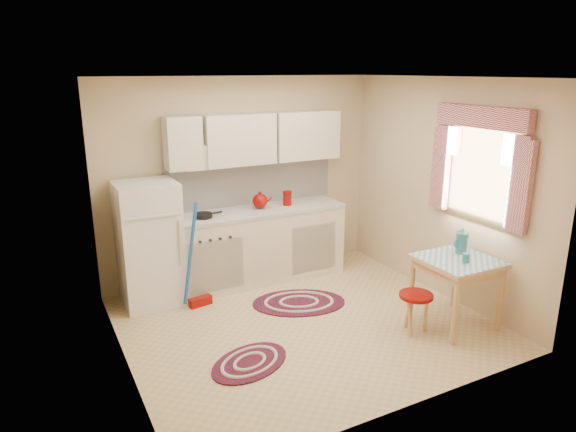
# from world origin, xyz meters

# --- Properties ---
(room_shell) EXTENTS (3.64, 3.60, 2.52)m
(room_shell) POSITION_xyz_m (0.16, 0.24, 1.60)
(room_shell) COLOR #CCB582
(room_shell) RESTS_ON ground
(fridge) EXTENTS (0.65, 0.60, 1.40)m
(fridge) POSITION_xyz_m (-1.28, 1.25, 0.70)
(fridge) COLOR white
(fridge) RESTS_ON ground
(broom) EXTENTS (0.30, 0.16, 1.20)m
(broom) POSITION_xyz_m (-0.83, 0.90, 0.60)
(broom) COLOR #1B53A9
(broom) RESTS_ON ground
(base_cabinets) EXTENTS (2.25, 0.60, 0.88)m
(base_cabinets) POSITION_xyz_m (0.04, 1.30, 0.44)
(base_cabinets) COLOR beige
(base_cabinets) RESTS_ON ground
(countertop) EXTENTS (2.27, 0.62, 0.04)m
(countertop) POSITION_xyz_m (0.04, 1.30, 0.90)
(countertop) COLOR beige
(countertop) RESTS_ON base_cabinets
(frying_pan) EXTENTS (0.25, 0.25, 0.05)m
(frying_pan) POSITION_xyz_m (-0.64, 1.25, 0.94)
(frying_pan) COLOR black
(frying_pan) RESTS_ON countertop
(red_kettle) EXTENTS (0.23, 0.21, 0.20)m
(red_kettle) POSITION_xyz_m (0.11, 1.30, 1.02)
(red_kettle) COLOR #7F0704
(red_kettle) RESTS_ON countertop
(red_canister) EXTENTS (0.12, 0.12, 0.16)m
(red_canister) POSITION_xyz_m (0.49, 1.30, 1.00)
(red_canister) COLOR #7F0704
(red_canister) RESTS_ON countertop
(table) EXTENTS (0.72, 0.72, 0.72)m
(table) POSITION_xyz_m (1.37, -0.75, 0.36)
(table) COLOR tan
(table) RESTS_ON ground
(stool) EXTENTS (0.38, 0.38, 0.42)m
(stool) POSITION_xyz_m (0.89, -0.69, 0.21)
(stool) COLOR #7F0704
(stool) RESTS_ON ground
(coffee_pot) EXTENTS (0.15, 0.13, 0.30)m
(coffee_pot) POSITION_xyz_m (1.52, -0.63, 0.87)
(coffee_pot) COLOR teal
(coffee_pot) RESTS_ON table
(mug) EXTENTS (0.10, 0.10, 0.10)m
(mug) POSITION_xyz_m (1.36, -0.85, 0.77)
(mug) COLOR teal
(mug) RESTS_ON table
(rug_center) EXTENTS (1.24, 1.04, 0.02)m
(rug_center) POSITION_xyz_m (0.18, 0.43, 0.01)
(rug_center) COLOR maroon
(rug_center) RESTS_ON ground
(rug_left) EXTENTS (0.95, 0.80, 0.02)m
(rug_left) POSITION_xyz_m (-0.82, -0.45, 0.01)
(rug_left) COLOR maroon
(rug_left) RESTS_ON ground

